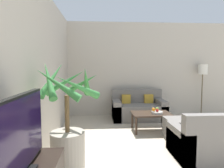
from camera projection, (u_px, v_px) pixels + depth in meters
name	position (u px, v px, depth m)	size (l,w,h in m)	color
wall_back	(181.00, 69.00, 5.95)	(8.25, 0.06, 2.70)	#BCB2A3
wall_left	(24.00, 72.00, 2.43)	(0.06, 8.18, 2.70)	#BCB2A3
television	(17.00, 139.00, 1.42)	(0.18, 1.04, 0.61)	black
potted_palm	(68.00, 133.00, 2.68)	(0.82, 0.91, 1.51)	#ADA393
sofa_loveseat	(138.00, 109.00, 5.41)	(1.41, 0.76, 0.79)	slate
floor_lamp	(203.00, 74.00, 5.75)	(0.26, 0.26, 1.49)	brown
coffee_table	(151.00, 115.00, 4.41)	(0.85, 0.57, 0.40)	#38281E
fruit_bowl	(157.00, 112.00, 4.36)	(0.24, 0.24, 0.05)	beige
apple_red	(157.00, 110.00, 4.32)	(0.07, 0.07, 0.07)	red
apple_green	(157.00, 109.00, 4.41)	(0.08, 0.08, 0.08)	olive
orange_fruit	(154.00, 109.00, 4.37)	(0.08, 0.08, 0.08)	orange
armchair	(201.00, 142.00, 3.09)	(0.81, 0.78, 0.76)	slate
ottoman	(180.00, 129.00, 3.85)	(0.54, 0.51, 0.42)	slate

